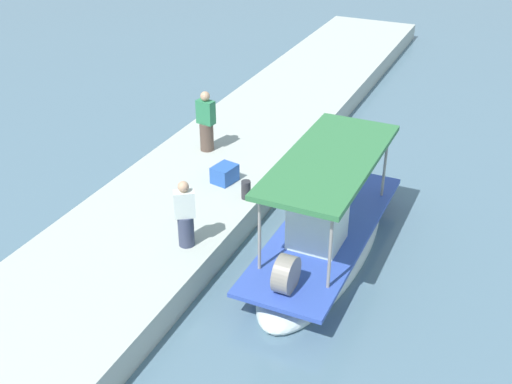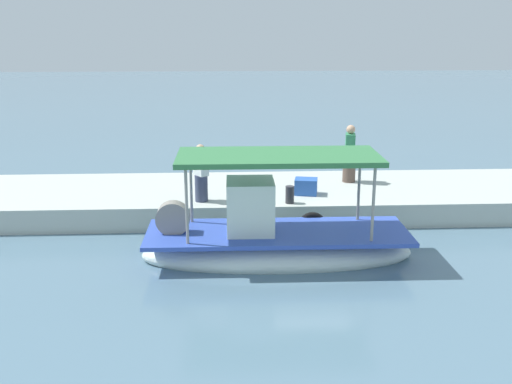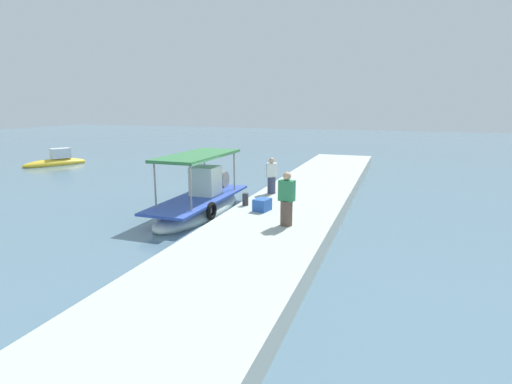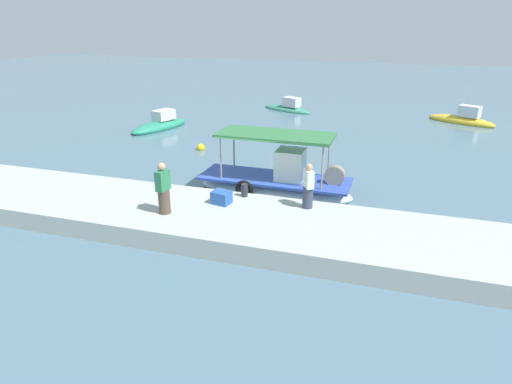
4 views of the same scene
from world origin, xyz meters
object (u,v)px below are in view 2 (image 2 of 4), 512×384
cargo_crate (306,186)px  fisherman_near_bollard (350,156)px  mooring_bollard (290,195)px  fisherman_by_crate (201,176)px  main_fishing_boat (274,241)px

cargo_crate → fisherman_near_bollard: bearing=-138.6°
mooring_bollard → cargo_crate: 1.05m
fisherman_by_crate → main_fishing_boat: bearing=124.5°
fisherman_near_bollard → cargo_crate: 2.12m
fisherman_near_bollard → cargo_crate: size_ratio=2.81×
fisherman_near_bollard → mooring_bollard: size_ratio=3.72×
fisherman_by_crate → cargo_crate: (-3.00, -0.56, -0.50)m
fisherman_near_bollard → fisherman_by_crate: bearing=22.8°
main_fishing_boat → mooring_bollard: size_ratio=13.51×
mooring_bollard → cargo_crate: (-0.56, -0.89, -0.01)m
fisherman_near_bollard → fisherman_by_crate: (4.53, 1.91, -0.08)m
fisherman_by_crate → fisherman_near_bollard: bearing=-157.2°
mooring_bollard → fisherman_by_crate: bearing=-7.6°
main_fishing_boat → mooring_bollard: bearing=-105.1°
fisherman_by_crate → mooring_bollard: bearing=172.4°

